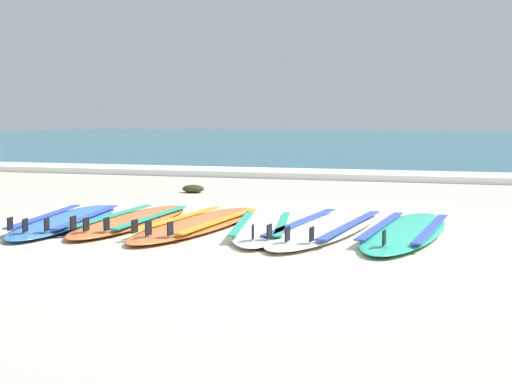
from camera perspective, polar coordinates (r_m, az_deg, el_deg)
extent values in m
plane|color=beige|center=(5.83, -1.61, -3.63)|extent=(80.00, 80.00, 0.00)
cube|color=#23667A|center=(41.02, 14.79, 4.51)|extent=(80.00, 60.00, 0.10)
cube|color=white|center=(11.76, 8.15, 1.45)|extent=(80.00, 1.21, 0.11)
ellipsoid|color=#3875CC|center=(6.68, -15.78, -2.32)|extent=(1.03, 2.38, 0.07)
cube|color=#334CB2|center=(6.76, -17.43, -1.93)|extent=(0.40, 1.60, 0.01)
cube|color=#334CB2|center=(6.61, -14.11, -2.01)|extent=(0.40, 1.60, 0.01)
cube|color=black|center=(5.85, -19.04, -2.69)|extent=(0.03, 0.09, 0.11)
cube|color=black|center=(5.97, -20.18, -2.56)|extent=(0.03, 0.09, 0.11)
cube|color=black|center=(5.84, -17.37, -2.65)|extent=(0.03, 0.09, 0.11)
ellipsoid|color=orange|center=(6.55, -10.39, -2.36)|extent=(0.65, 2.30, 0.07)
cube|color=teal|center=(6.63, -12.00, -1.93)|extent=(0.14, 1.60, 0.01)
cube|color=teal|center=(6.46, -8.76, -2.08)|extent=(0.14, 1.60, 0.01)
cube|color=black|center=(5.76, -14.25, -2.68)|extent=(0.02, 0.09, 0.11)
cube|color=black|center=(5.89, -15.29, -2.52)|extent=(0.02, 0.09, 0.11)
cube|color=black|center=(5.73, -12.59, -2.68)|extent=(0.02, 0.09, 0.11)
ellipsoid|color=orange|center=(6.26, -4.82, -2.67)|extent=(0.75, 2.42, 0.07)
cube|color=gold|center=(6.35, -6.57, -2.19)|extent=(0.19, 1.67, 0.01)
cube|color=gold|center=(6.16, -3.02, -2.40)|extent=(0.19, 1.67, 0.01)
cube|color=black|center=(5.43, -9.14, -3.09)|extent=(0.02, 0.09, 0.11)
cube|color=black|center=(5.57, -10.29, -2.89)|extent=(0.02, 0.09, 0.11)
cube|color=black|center=(5.40, -7.31, -3.11)|extent=(0.02, 0.09, 0.11)
ellipsoid|color=white|center=(5.99, 0.51, -3.03)|extent=(0.90, 2.08, 0.07)
cube|color=teal|center=(6.00, -1.21, -2.62)|extent=(0.36, 1.40, 0.01)
cube|color=teal|center=(5.97, 2.25, -2.67)|extent=(0.36, 1.40, 0.01)
cube|color=black|center=(5.20, -0.26, -3.41)|extent=(0.03, 0.09, 0.11)
ellipsoid|color=white|center=(6.05, 6.01, -2.97)|extent=(0.90, 2.59, 0.07)
cube|color=#334CB2|center=(6.12, 3.98, -2.47)|extent=(0.28, 1.77, 0.01)
cube|color=#334CB2|center=(5.98, 8.10, -2.71)|extent=(0.28, 1.77, 0.01)
cube|color=black|center=(5.12, 2.69, -3.58)|extent=(0.02, 0.09, 0.11)
cube|color=black|center=(5.23, 1.14, -3.35)|extent=(0.02, 0.09, 0.11)
cube|color=black|center=(5.11, 4.76, -3.60)|extent=(0.02, 0.09, 0.11)
ellipsoid|color=#2DB793|center=(5.94, 12.62, -3.25)|extent=(0.80, 2.43, 0.07)
cube|color=#334CB2|center=(5.98, 10.60, -2.76)|extent=(0.23, 1.67, 0.01)
cube|color=#334CB2|center=(5.91, 14.68, -2.96)|extent=(0.23, 1.67, 0.01)
cube|color=black|center=(5.03, 10.84, -3.85)|extent=(0.02, 0.09, 0.11)
ellipsoid|color=#2D381E|center=(9.29, -5.36, 0.28)|extent=(0.31, 0.25, 0.11)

